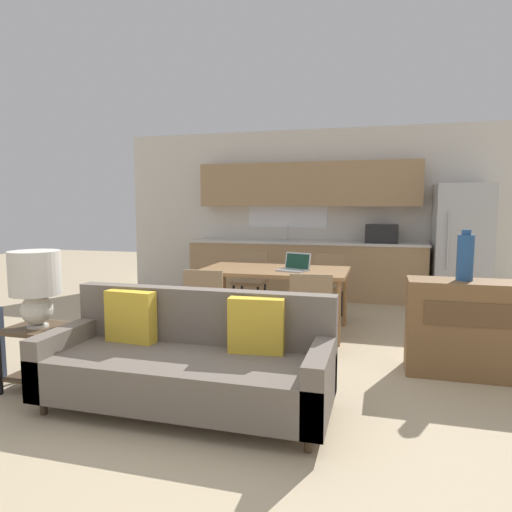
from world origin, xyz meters
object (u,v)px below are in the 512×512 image
dining_chair_far_right (328,282)px  dining_chair_far_left (251,278)px  refrigerator (461,245)px  laptop (295,266)px  dining_table (275,274)px  dining_chair_near_left (207,303)px  table_lamp (35,281)px  side_table (37,347)px  dining_chair_near_right (311,309)px  couch (190,362)px  vase (465,257)px  credenza (484,329)px

dining_chair_far_right → dining_chair_far_left: size_ratio=1.00×
refrigerator → laptop: size_ratio=4.60×
dining_table → dining_chair_near_left: 0.99m
refrigerator → table_lamp: 5.62m
dining_chair_near_left → side_table: bearing=50.0°
refrigerator → side_table: (-3.75, -4.20, -0.55)m
dining_chair_near_right → dining_chair_near_left: same height
side_table → dining_chair_near_left: 1.64m
dining_chair_near_left → laptop: laptop is taller
refrigerator → couch: refrigerator is taller
refrigerator → table_lamp: (-3.72, -4.21, -0.02)m
dining_chair_near_right → laptop: bearing=-75.5°
couch → dining_chair_near_left: bearing=106.4°
vase → dining_chair_near_right: (-1.33, 0.13, -0.56)m
dining_table → couch: 2.18m
dining_chair_near_left → dining_table: bearing=-128.7°
dining_chair_near_right → table_lamp: bearing=27.2°
refrigerator → dining_table: bearing=-138.5°
refrigerator → credenza: size_ratio=1.40×
laptop → couch: bearing=-81.6°
table_lamp → dining_chair_far_left: 3.18m
couch → laptop: 2.14m
refrigerator → vase: size_ratio=4.09×
side_table → table_lamp: table_lamp is taller
refrigerator → dining_chair_far_left: (-2.83, -1.18, -0.42)m
side_table → table_lamp: size_ratio=0.83×
table_lamp → laptop: size_ratio=1.57×
couch → refrigerator: bearing=59.7°
side_table → laptop: laptop is taller
credenza → dining_chair_near_left: size_ratio=1.54×
credenza → dining_chair_far_left: 3.15m
dining_chair_near_right → dining_chair_far_left: (-1.08, 1.65, 0.00)m
couch → dining_chair_near_right: size_ratio=2.51×
table_lamp → dining_chair_near_left: table_lamp is taller
vase → dining_chair_far_left: size_ratio=0.53×
couch → table_lamp: (-1.28, -0.03, 0.54)m
side_table → dining_chair_far_left: (0.91, 3.02, 0.13)m
dining_table → table_lamp: bearing=-123.1°
table_lamp → side_table: bearing=158.6°
laptop → side_table: bearing=-110.0°
dining_chair_near_left → dining_chair_near_right: bearing=174.9°
side_table → dining_chair_far_right: dining_chair_far_right is taller
credenza → dining_chair_near_left: bearing=177.0°
dining_chair_near_right → dining_table: bearing=-63.7°
vase → dining_chair_far_left: 3.05m
credenza → dining_chair_near_left: same height
dining_chair_far_right → dining_chair_near_right: 1.59m
dining_chair_far_right → dining_chair_far_left: 1.07m
dining_table → dining_chair_far_right: size_ratio=2.03×
vase → laptop: vase is taller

